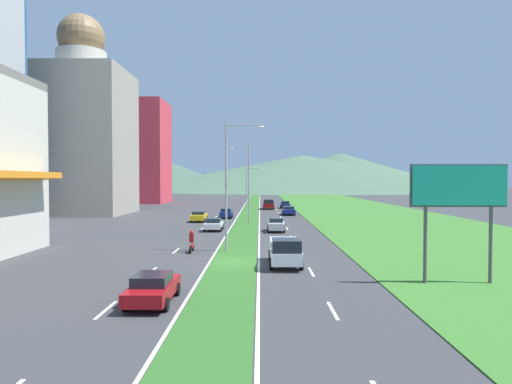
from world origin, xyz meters
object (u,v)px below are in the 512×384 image
street_lamp_far (248,186)px  car_4 (276,225)px  car_1 (153,288)px  street_lamp_near (230,178)px  billboard_roadside (459,192)px  motorcycle_rider (192,243)px  car_6 (199,216)px  car_3 (285,205)px  car_5 (226,213)px  street_lamp_mid (247,179)px  pickup_truck_1 (285,252)px  pickup_truck_0 (269,204)px  car_2 (289,210)px  car_0 (214,224)px

street_lamp_far → car_4: 33.77m
car_1 → street_lamp_near: bearing=-9.7°
billboard_roadside → motorcycle_rider: billboard_roadside is taller
street_lamp_near → car_6: bearing=103.2°
car_3 → car_5: bearing=-23.4°
street_lamp_near → car_5: size_ratio=2.49×
street_lamp_mid → car_5: size_ratio=2.48×
street_lamp_mid → pickup_truck_1: 30.62m
pickup_truck_1 → street_lamp_mid: bearing=-173.4°
car_3 → pickup_truck_0: 4.84m
car_3 → pickup_truck_0: (-3.50, -3.33, 0.24)m
car_2 → pickup_truck_1: bearing=-4.0°
car_1 → car_4: (6.89, 29.52, 0.04)m
car_1 → billboard_roadside: bearing=-76.0°
pickup_truck_0 → motorcycle_rider: (-7.22, -52.94, -0.24)m
car_6 → street_lamp_far: bearing=-16.7°
car_1 → motorcycle_rider: 14.91m
street_lamp_far → car_6: size_ratio=1.73×
billboard_roadside → car_0: (-16.45, 26.27, -4.44)m
street_lamp_near → car_5: street_lamp_near is taller
car_2 → car_6: size_ratio=1.01×
pickup_truck_1 → street_lamp_near: bearing=-146.7°
car_6 → pickup_truck_1: bearing=-162.4°
pickup_truck_1 → pickup_truck_0: bearing=-180.0°
car_0 → car_4: bearing=-96.2°
street_lamp_far → pickup_truck_1: (3.88, -53.63, -3.78)m
motorcycle_rider → car_3: bearing=-10.8°
street_lamp_mid → car_6: bearing=161.5°
car_0 → car_6: 11.63m
car_2 → street_lamp_near: bearing=-10.8°
car_2 → car_5: 11.73m
car_5 → pickup_truck_1: size_ratio=0.78×
street_lamp_far → car_3: street_lamp_far is taller
car_0 → pickup_truck_1: pickup_truck_1 is taller
car_1 → pickup_truck_1: size_ratio=0.83×
car_2 → car_3: (0.41, 17.77, -0.00)m
billboard_roadside → motorcycle_rider: 20.37m
car_0 → car_1: 30.30m
car_0 → car_1: size_ratio=0.90×
car_0 → car_5: bearing=-0.5°
car_2 → car_4: bearing=-7.1°
car_2 → car_6: 17.90m
car_4 → pickup_truck_0: size_ratio=0.77×
car_1 → car_2: car_2 is taller
car_2 → pickup_truck_1: pickup_truck_1 is taller
car_4 → car_0: bearing=-96.2°
billboard_roadside → car_6: 42.52m
car_4 → car_6: size_ratio=0.88×
car_6 → pickup_truck_0: pickup_truck_0 is taller
car_3 → motorcycle_rider: 57.28m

